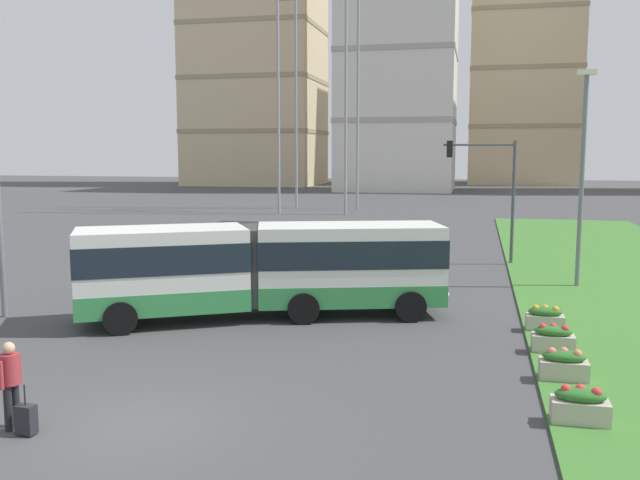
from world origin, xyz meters
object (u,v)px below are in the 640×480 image
Objects in this scene: flower_planter_0 at (580,405)px; apartment_tower_centre at (525,46)px; rolling_suitcase at (26,419)px; flower_planter_1 at (564,364)px; car_maroon_sedan at (240,238)px; flower_planter_3 at (545,318)px; apartment_tower_westcentre at (399,23)px; apartment_tower_west at (255,31)px; articulated_bus at (264,267)px; traffic_light_far_right at (490,180)px; streetlight_median at (582,169)px; flower_planter_2 at (553,338)px; pedestrian_crossing at (10,379)px.

flower_planter_0 is 0.02× the size of apartment_tower_centre.
flower_planter_1 is at bearing 27.97° from rolling_suitcase.
flower_planter_1 is (14.63, -18.54, -0.33)m from car_maroon_sedan.
apartment_tower_centre is at bearing 87.12° from flower_planter_3.
rolling_suitcase reaches higher than flower_planter_3.
apartment_tower_centre is at bearing 87.30° from flower_planter_0.
apartment_tower_westcentre reaches higher than rolling_suitcase.
flower_planter_1 is 104.93m from apartment_tower_west.
articulated_bus is 14.98m from traffic_light_far_right.
apartment_tower_westcentre reaches higher than flower_planter_0.
apartment_tower_west is 1.08× the size of apartment_tower_westcentre.
streetlight_median reaches higher than flower_planter_0.
flower_planter_0 is 88.41m from apartment_tower_westcentre.
articulated_bus reaches higher than rolling_suitcase.
apartment_tower_west reaches higher than flower_planter_2.
traffic_light_far_right reaches higher than articulated_bus.
flower_planter_0 is 0.13× the size of streetlight_median.
apartment_tower_westcentre is (-15.31, 69.62, 18.68)m from streetlight_median.
car_maroon_sedan is 13.60m from traffic_light_far_right.
car_maroon_sedan is 24.42m from rolling_suitcase.
articulated_bus reaches higher than flower_planter_0.
pedestrian_crossing reaches higher than flower_planter_3.
car_maroon_sedan is 83.21m from apartment_tower_west.
apartment_tower_centre is (3.30, 95.86, 18.67)m from streetlight_median.
apartment_tower_centre is (15.55, 113.41, 23.05)m from rolling_suitcase.
flower_planter_2 is 10.80m from streetlight_median.
pedestrian_crossing reaches higher than rolling_suitcase.
car_maroon_sedan is 18.19m from streetlight_median.
apartment_tower_centre reaches higher than flower_planter_2.
traffic_light_far_right reaches higher than flower_planter_1.
flower_planter_3 is 0.13× the size of streetlight_median.
car_maroon_sedan is at bearing -72.46° from apartment_tower_west.
flower_planter_3 is 8.78m from streetlight_median.
apartment_tower_centre is (5.20, 105.59, 22.94)m from flower_planter_2.
apartment_tower_centre is at bearing 87.18° from flower_planter_2.
rolling_suitcase is at bearing -152.03° from flower_planter_1.
pedestrian_crossing is 1.58× the size of flower_planter_3.
flower_planter_3 is 100.78m from apartment_tower_west.
apartment_tower_west is (-27.80, 99.62, 24.36)m from pedestrian_crossing.
pedestrian_crossing reaches higher than flower_planter_0.
car_maroon_sedan reaches higher than flower_planter_0.
flower_planter_0 is 1.00× the size of flower_planter_3.
pedestrian_crossing is 12.04m from flower_planter_1.
articulated_bus is 2.64× the size of car_maroon_sedan.
flower_planter_2 is at bearing -13.85° from articulated_bus.
flower_planter_0 is 107.30m from apartment_tower_west.
pedestrian_crossing is at bearing -137.40° from flower_planter_3.
apartment_tower_centre reaches higher than traffic_light_far_right.
rolling_suitcase is 0.88× the size of flower_planter_3.
flower_planter_3 is at bearing 0.97° from articulated_bus.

